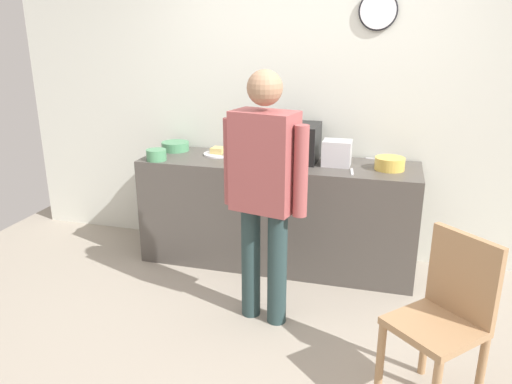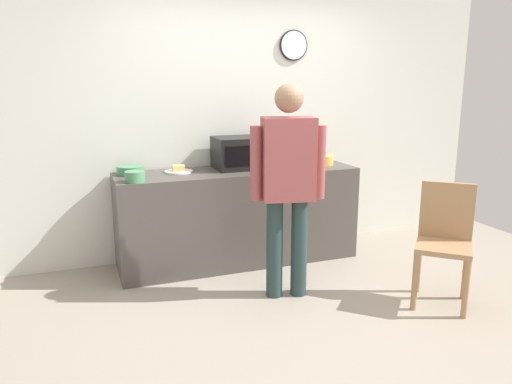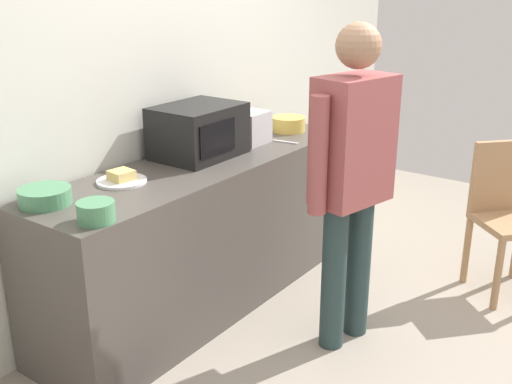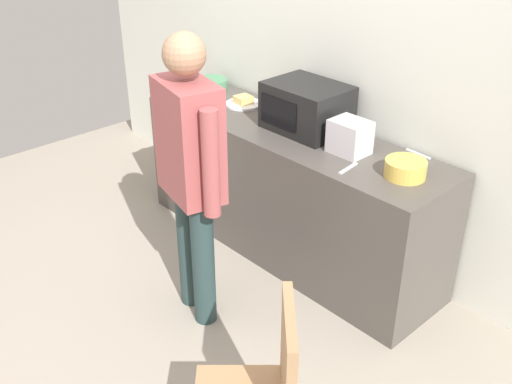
{
  "view_description": "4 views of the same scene",
  "coord_description": "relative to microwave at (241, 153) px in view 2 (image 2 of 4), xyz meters",
  "views": [
    {
      "loc": [
        0.68,
        -2.58,
        1.92
      ],
      "look_at": [
        -0.24,
        0.75,
        0.78
      ],
      "focal_mm": 34.76,
      "sensor_mm": 36.0,
      "label": 1
    },
    {
      "loc": [
        -1.61,
        -3.04,
        1.71
      ],
      "look_at": [
        -0.18,
        0.75,
        0.78
      ],
      "focal_mm": 34.26,
      "sensor_mm": 36.0,
      "label": 2
    },
    {
      "loc": [
        -2.75,
        -1.0,
        1.9
      ],
      "look_at": [
        -0.26,
        0.8,
        0.81
      ],
      "focal_mm": 43.36,
      "sensor_mm": 36.0,
      "label": 3
    },
    {
      "loc": [
        2.27,
        -1.37,
        2.4
      ],
      "look_at": [
        -0.02,
        0.76,
        0.68
      ],
      "focal_mm": 42.22,
      "sensor_mm": 36.0,
      "label": 4
    }
  ],
  "objects": [
    {
      "name": "wooden_chair",
      "position": [
        1.16,
        -1.49,
        -0.52
      ],
      "size": [
        0.57,
        0.57,
        0.94
      ],
      "color": "#A87F56",
      "rests_on": "ground_plane"
    },
    {
      "name": "mixing_bowl",
      "position": [
        -1.02,
        0.05,
        -0.11
      ],
      "size": [
        0.24,
        0.24,
        0.08
      ],
      "primitive_type": "cylinder",
      "color": "#4C8E60",
      "rests_on": "kitchen_counter"
    },
    {
      "name": "back_wall",
      "position": [
        0.13,
        0.29,
        0.26
      ],
      "size": [
        5.4,
        0.13,
        2.6
      ],
      "color": "silver",
      "rests_on": "ground_plane"
    },
    {
      "name": "salad_bowl",
      "position": [
        -1.03,
        -0.31,
        -0.1
      ],
      "size": [
        0.16,
        0.16,
        0.09
      ],
      "primitive_type": "cylinder",
      "color": "#4C8E60",
      "rests_on": "kitchen_counter"
    },
    {
      "name": "sandwich_plate",
      "position": [
        -0.6,
        0.0,
        -0.13
      ],
      "size": [
        0.25,
        0.25,
        0.07
      ],
      "color": "white",
      "rests_on": "kitchen_counter"
    },
    {
      "name": "person_standing",
      "position": [
        0.05,
        -0.96,
        -0.06
      ],
      "size": [
        0.58,
        0.32,
        1.69
      ],
      "color": "#263B3C",
      "rests_on": "ground_plane"
    },
    {
      "name": "spoon_utensil",
      "position": [
        0.55,
        -0.24,
        -0.15
      ],
      "size": [
        0.04,
        0.17,
        0.01
      ],
      "primitive_type": "cube",
      "rotation": [
        0.0,
        0.0,
        1.69
      ],
      "color": "silver",
      "rests_on": "kitchen_counter"
    },
    {
      "name": "cereal_bowl",
      "position": [
        0.82,
        -0.09,
        -0.1
      ],
      "size": [
        0.23,
        0.23,
        0.1
      ],
      "primitive_type": "cylinder",
      "color": "gold",
      "rests_on": "kitchen_counter"
    },
    {
      "name": "fork_utensil",
      "position": [
        0.71,
        0.2,
        -0.15
      ],
      "size": [
        0.17,
        0.03,
        0.01
      ],
      "primitive_type": "cube",
      "rotation": [
        0.0,
        0.0,
        3.07
      ],
      "color": "silver",
      "rests_on": "kitchen_counter"
    },
    {
      "name": "kitchen_counter",
      "position": [
        -0.06,
        -0.09,
        -0.6
      ],
      "size": [
        2.26,
        0.62,
        0.89
      ],
      "primitive_type": "cube",
      "color": "#4C4742",
      "rests_on": "ground_plane"
    },
    {
      "name": "ground_plane",
      "position": [
        0.13,
        -1.31,
        -1.04
      ],
      "size": [
        6.0,
        6.0,
        0.0
      ],
      "primitive_type": "plane",
      "color": "#9E9384"
    },
    {
      "name": "microwave",
      "position": [
        0.0,
        0.0,
        0.0
      ],
      "size": [
        0.5,
        0.39,
        0.3
      ],
      "color": "black",
      "rests_on": "kitchen_counter"
    },
    {
      "name": "toaster",
      "position": [
        0.41,
        -0.07,
        -0.05
      ],
      "size": [
        0.22,
        0.18,
        0.2
      ],
      "primitive_type": "cube",
      "color": "silver",
      "rests_on": "kitchen_counter"
    }
  ]
}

